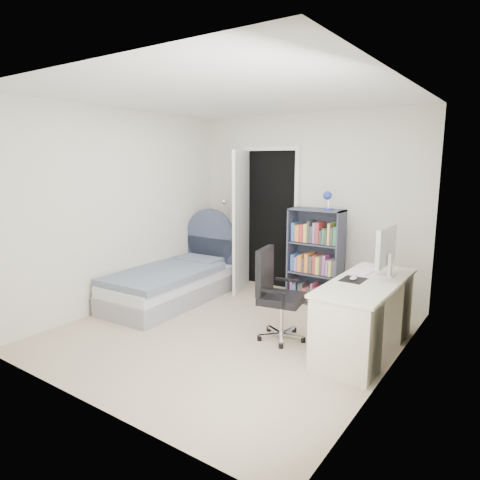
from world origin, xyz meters
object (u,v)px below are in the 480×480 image
Objects in this scene: floor_lamp at (223,250)px; bed at (173,281)px; office_chair at (275,290)px; desk at (366,312)px; nightstand at (217,253)px; bookcase at (316,260)px.

bed is at bearing -94.46° from floor_lamp.
floor_lamp is 1.34× the size of office_chair.
desk is 0.93m from office_chair.
nightstand is 0.43× the size of desk.
nightstand is 2.40m from office_chair.
floor_lamp is at bearing 85.54° from bed.
bed is 1.48× the size of floor_lamp.
desk is at bearing -23.73° from nightstand.
bookcase reaches higher than office_chair.
desk is (1.02, -1.05, -0.19)m from bookcase.
office_chair is at bearing -165.46° from desk.
nightstand is 3.05m from desk.
office_chair is (1.74, -0.30, 0.27)m from bed.
bed is at bearing 178.60° from desk.
office_chair is (1.90, -1.46, 0.11)m from nightstand.
desk is (2.55, -1.08, -0.13)m from floor_lamp.
floor_lamp is 1.53m from bookcase.
floor_lamp is (0.24, -0.15, 0.11)m from nightstand.
nightstand is 1.79m from bookcase.
floor_lamp reaches higher than desk.
bed is 1.19m from nightstand.
bookcase is at bearing -5.62° from nightstand.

